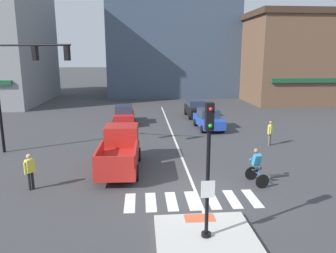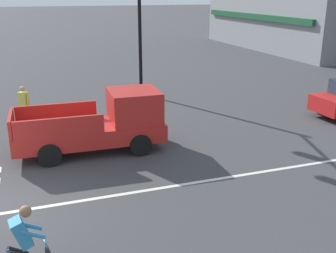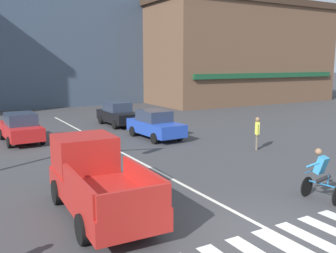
{
  "view_description": "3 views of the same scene",
  "coord_description": "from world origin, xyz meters",
  "px_view_note": "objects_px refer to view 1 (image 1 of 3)",
  "views": [
    {
      "loc": [
        -2.03,
        -12.99,
        5.94
      ],
      "look_at": [
        -0.51,
        5.33,
        1.84
      ],
      "focal_mm": 34.45,
      "sensor_mm": 36.0,
      "label": 1
    },
    {
      "loc": [
        10.24,
        1.33,
        5.37
      ],
      "look_at": [
        -1.43,
        5.4,
        1.23
      ],
      "focal_mm": 43.42,
      "sensor_mm": 36.0,
      "label": 2
    },
    {
      "loc": [
        -6.59,
        -6.61,
        4.33
      ],
      "look_at": [
        0.28,
        5.43,
        1.98
      ],
      "focal_mm": 39.93,
      "sensor_mm": 36.0,
      "label": 3
    }
  ],
  "objects_px": {
    "traffic_light_mast": "(19,77)",
    "car_red_westbound_distant": "(124,114)",
    "pedestrian_at_curb_left": "(30,169)",
    "car_blue_eastbound_far": "(208,119)",
    "pedestrian_waiting_far_side": "(270,131)",
    "cyclist": "(257,166)",
    "car_black_eastbound_distant": "(196,109)",
    "pickup_truck_red_westbound_near": "(120,150)",
    "signal_pole": "(208,159)"
  },
  "relations": [
    {
      "from": "traffic_light_mast",
      "to": "car_red_westbound_distant",
      "type": "bearing_deg",
      "value": 56.75
    },
    {
      "from": "car_red_westbound_distant",
      "to": "pedestrian_at_curb_left",
      "type": "relative_size",
      "value": 2.49
    },
    {
      "from": "car_blue_eastbound_far",
      "to": "pedestrian_waiting_far_side",
      "type": "height_order",
      "value": "pedestrian_waiting_far_side"
    },
    {
      "from": "pedestrian_at_curb_left",
      "to": "car_blue_eastbound_far",
      "type": "bearing_deg",
      "value": 47.41
    },
    {
      "from": "traffic_light_mast",
      "to": "car_blue_eastbound_far",
      "type": "distance_m",
      "value": 14.31
    },
    {
      "from": "cyclist",
      "to": "car_black_eastbound_distant",
      "type": "bearing_deg",
      "value": 90.07
    },
    {
      "from": "pickup_truck_red_westbound_near",
      "to": "signal_pole",
      "type": "bearing_deg",
      "value": -66.2
    },
    {
      "from": "car_black_eastbound_distant",
      "to": "pedestrian_waiting_far_side",
      "type": "relative_size",
      "value": 2.48
    },
    {
      "from": "traffic_light_mast",
      "to": "signal_pole",
      "type": "bearing_deg",
      "value": -48.36
    },
    {
      "from": "signal_pole",
      "to": "car_black_eastbound_distant",
      "type": "distance_m",
      "value": 21.73
    },
    {
      "from": "cyclist",
      "to": "pedestrian_at_curb_left",
      "type": "xyz_separation_m",
      "value": [
        -10.32,
        0.15,
        0.11
      ]
    },
    {
      "from": "car_red_westbound_distant",
      "to": "cyclist",
      "type": "relative_size",
      "value": 2.48
    },
    {
      "from": "car_red_westbound_distant",
      "to": "pedestrian_waiting_far_side",
      "type": "xyz_separation_m",
      "value": [
        10.06,
        -7.9,
        0.17
      ]
    },
    {
      "from": "car_black_eastbound_distant",
      "to": "pedestrian_at_curb_left",
      "type": "relative_size",
      "value": 2.48
    },
    {
      "from": "pickup_truck_red_westbound_near",
      "to": "pedestrian_at_curb_left",
      "type": "relative_size",
      "value": 3.09
    },
    {
      "from": "signal_pole",
      "to": "car_blue_eastbound_far",
      "type": "distance_m",
      "value": 16.5
    },
    {
      "from": "car_blue_eastbound_far",
      "to": "cyclist",
      "type": "relative_size",
      "value": 2.49
    },
    {
      "from": "traffic_light_mast",
      "to": "car_black_eastbound_distant",
      "type": "relative_size",
      "value": 1.62
    },
    {
      "from": "car_blue_eastbound_far",
      "to": "signal_pole",
      "type": "bearing_deg",
      "value": -101.94
    },
    {
      "from": "cyclist",
      "to": "pedestrian_at_curb_left",
      "type": "height_order",
      "value": "cyclist"
    },
    {
      "from": "pickup_truck_red_westbound_near",
      "to": "pedestrian_at_curb_left",
      "type": "xyz_separation_m",
      "value": [
        -3.83,
        -2.58,
        0.0
      ]
    },
    {
      "from": "car_red_westbound_distant",
      "to": "pickup_truck_red_westbound_near",
      "type": "bearing_deg",
      "value": -88.11
    },
    {
      "from": "car_black_eastbound_distant",
      "to": "traffic_light_mast",
      "type": "bearing_deg",
      "value": -138.16
    },
    {
      "from": "signal_pole",
      "to": "pickup_truck_red_westbound_near",
      "type": "bearing_deg",
      "value": 113.8
    },
    {
      "from": "signal_pole",
      "to": "traffic_light_mast",
      "type": "bearing_deg",
      "value": 131.64
    },
    {
      "from": "car_red_westbound_distant",
      "to": "signal_pole",
      "type": "bearing_deg",
      "value": -79.18
    },
    {
      "from": "car_black_eastbound_distant",
      "to": "pickup_truck_red_westbound_near",
      "type": "distance_m",
      "value": 15.54
    },
    {
      "from": "cyclist",
      "to": "pedestrian_at_curb_left",
      "type": "bearing_deg",
      "value": 179.15
    },
    {
      "from": "signal_pole",
      "to": "pedestrian_waiting_far_side",
      "type": "height_order",
      "value": "signal_pole"
    },
    {
      "from": "pickup_truck_red_westbound_near",
      "to": "pedestrian_waiting_far_side",
      "type": "height_order",
      "value": "pickup_truck_red_westbound_near"
    },
    {
      "from": "pedestrian_at_curb_left",
      "to": "pedestrian_waiting_far_side",
      "type": "bearing_deg",
      "value": 24.54
    },
    {
      "from": "car_black_eastbound_distant",
      "to": "cyclist",
      "type": "relative_size",
      "value": 2.46
    },
    {
      "from": "signal_pole",
      "to": "traffic_light_mast",
      "type": "height_order",
      "value": "traffic_light_mast"
    },
    {
      "from": "traffic_light_mast",
      "to": "pedestrian_waiting_far_side",
      "type": "xyz_separation_m",
      "value": [
        15.62,
        0.58,
        -3.68
      ]
    },
    {
      "from": "pedestrian_waiting_far_side",
      "to": "signal_pole",
      "type": "bearing_deg",
      "value": -120.83
    },
    {
      "from": "traffic_light_mast",
      "to": "pickup_truck_red_westbound_near",
      "type": "bearing_deg",
      "value": -26.94
    },
    {
      "from": "pickup_truck_red_westbound_near",
      "to": "cyclist",
      "type": "distance_m",
      "value": 7.04
    },
    {
      "from": "pedestrian_at_curb_left",
      "to": "pedestrian_waiting_far_side",
      "type": "height_order",
      "value": "same"
    },
    {
      "from": "pickup_truck_red_westbound_near",
      "to": "pedestrian_waiting_far_side",
      "type": "relative_size",
      "value": 3.09
    },
    {
      "from": "traffic_light_mast",
      "to": "car_blue_eastbound_far",
      "type": "xyz_separation_m",
      "value": [
        12.53,
        5.75,
        -3.85
      ]
    },
    {
      "from": "car_blue_eastbound_far",
      "to": "cyclist",
      "type": "height_order",
      "value": "cyclist"
    },
    {
      "from": "cyclist",
      "to": "car_red_westbound_distant",
      "type": "bearing_deg",
      "value": 115.76
    },
    {
      "from": "car_red_westbound_distant",
      "to": "cyclist",
      "type": "bearing_deg",
      "value": -64.24
    },
    {
      "from": "signal_pole",
      "to": "pedestrian_waiting_far_side",
      "type": "bearing_deg",
      "value": 59.17
    },
    {
      "from": "pedestrian_waiting_far_side",
      "to": "traffic_light_mast",
      "type": "bearing_deg",
      "value": -177.89
    },
    {
      "from": "car_blue_eastbound_far",
      "to": "pickup_truck_red_westbound_near",
      "type": "distance_m",
      "value": 10.97
    },
    {
      "from": "cyclist",
      "to": "pedestrian_waiting_far_side",
      "type": "bearing_deg",
      "value": 63.19
    },
    {
      "from": "car_black_eastbound_distant",
      "to": "car_blue_eastbound_far",
      "type": "distance_m",
      "value": 5.36
    },
    {
      "from": "car_blue_eastbound_far",
      "to": "pickup_truck_red_westbound_near",
      "type": "xyz_separation_m",
      "value": [
        -6.59,
        -8.76,
        0.17
      ]
    },
    {
      "from": "pickup_truck_red_westbound_near",
      "to": "car_red_westbound_distant",
      "type": "bearing_deg",
      "value": 91.89
    }
  ]
}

